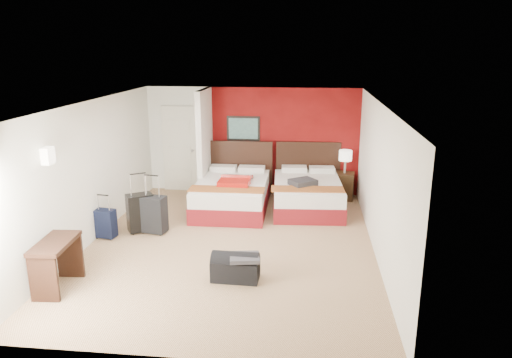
# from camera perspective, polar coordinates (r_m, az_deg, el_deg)

# --- Properties ---
(ground) EXTENTS (6.50, 6.50, 0.00)m
(ground) POSITION_cam_1_polar(r_m,az_deg,el_deg) (8.61, -3.01, -7.79)
(ground) COLOR tan
(ground) RESTS_ON ground
(room_walls) EXTENTS (5.02, 6.52, 2.50)m
(room_walls) POSITION_cam_1_polar(r_m,az_deg,el_deg) (9.84, -9.88, 2.71)
(room_walls) COLOR white
(room_walls) RESTS_ON ground
(red_accent_panel) EXTENTS (3.50, 0.04, 2.50)m
(red_accent_panel) POSITION_cam_1_polar(r_m,az_deg,el_deg) (11.25, 3.33, 4.48)
(red_accent_panel) COLOR maroon
(red_accent_panel) RESTS_ON ground
(partition_wall) EXTENTS (0.12, 1.20, 2.50)m
(partition_wall) POSITION_cam_1_polar(r_m,az_deg,el_deg) (10.87, -6.11, 4.03)
(partition_wall) COLOR silver
(partition_wall) RESTS_ON ground
(entry_door) EXTENTS (0.82, 0.06, 2.05)m
(entry_door) POSITION_cam_1_polar(r_m,az_deg,el_deg) (11.66, -9.08, 3.58)
(entry_door) COLOR silver
(entry_door) RESTS_ON ground
(bed_left) EXTENTS (1.52, 2.15, 0.64)m
(bed_left) POSITION_cam_1_polar(r_m,az_deg,el_deg) (10.26, -2.89, -1.97)
(bed_left) COLOR silver
(bed_left) RESTS_ON ground
(bed_right) EXTENTS (1.56, 2.14, 0.62)m
(bed_right) POSITION_cam_1_polar(r_m,az_deg,el_deg) (10.37, 6.13, -1.91)
(bed_right) COLOR silver
(bed_right) RESTS_ON ground
(red_suitcase_open) EXTENTS (0.67, 0.90, 0.11)m
(red_suitcase_open) POSITION_cam_1_polar(r_m,az_deg,el_deg) (10.05, -2.45, -0.13)
(red_suitcase_open) COLOR #B1160F
(red_suitcase_open) RESTS_ON bed_left
(jacket_bundle) EXTENTS (0.64, 0.62, 0.12)m
(jacket_bundle) POSITION_cam_1_polar(r_m,az_deg,el_deg) (9.98, 5.61, -0.40)
(jacket_bundle) COLOR #313236
(jacket_bundle) RESTS_ON bed_right
(nightstand) EXTENTS (0.49, 0.49, 0.61)m
(nightstand) POSITION_cam_1_polar(r_m,az_deg,el_deg) (11.18, 10.45, -0.81)
(nightstand) COLOR black
(nightstand) RESTS_ON ground
(table_lamp) EXTENTS (0.33, 0.33, 0.53)m
(table_lamp) POSITION_cam_1_polar(r_m,az_deg,el_deg) (11.03, 10.59, 2.03)
(table_lamp) COLOR silver
(table_lamp) RESTS_ON nightstand
(suitcase_black) EXTENTS (0.56, 0.50, 0.71)m
(suitcase_black) POSITION_cam_1_polar(r_m,az_deg,el_deg) (9.30, -13.63, -4.06)
(suitcase_black) COLOR black
(suitcase_black) RESTS_ON ground
(suitcase_charcoal) EXTENTS (0.51, 0.37, 0.69)m
(suitcase_charcoal) POSITION_cam_1_polar(r_m,az_deg,el_deg) (9.19, -12.12, -4.29)
(suitcase_charcoal) COLOR black
(suitcase_charcoal) RESTS_ON ground
(suitcase_navy) EXTENTS (0.40, 0.28, 0.51)m
(suitcase_navy) POSITION_cam_1_polar(r_m,az_deg,el_deg) (9.20, -17.53, -5.22)
(suitcase_navy) COLOR black
(suitcase_navy) RESTS_ON ground
(duffel_bag) EXTENTS (0.72, 0.40, 0.36)m
(duffel_bag) POSITION_cam_1_polar(r_m,az_deg,el_deg) (7.33, -2.47, -10.60)
(duffel_bag) COLOR black
(duffel_bag) RESTS_ON ground
(jacket_draped) EXTENTS (0.49, 0.43, 0.06)m
(jacket_draped) POSITION_cam_1_polar(r_m,az_deg,el_deg) (7.17, -1.35, -9.35)
(jacket_draped) COLOR #3C3B41
(jacket_draped) RESTS_ON duffel_bag
(desk) EXTENTS (0.50, 0.92, 0.74)m
(desk) POSITION_cam_1_polar(r_m,az_deg,el_deg) (7.55, -22.62, -9.46)
(desk) COLOR black
(desk) RESTS_ON ground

